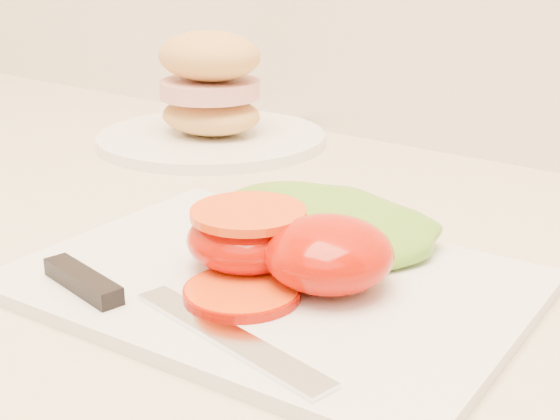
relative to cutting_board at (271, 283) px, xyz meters
The scene contains 8 objects.
cutting_board is the anchor object (origin of this frame).
tomato_half_dome 0.05m from the cutting_board, 13.72° to the left, with size 0.09×0.09×0.05m, color #C50D00.
tomato_half_cut 0.04m from the cutting_board, behind, with size 0.09×0.09×0.04m.
tomato_slice_0 0.04m from the cutting_board, 81.21° to the right, with size 0.07×0.07×0.01m, color orange.
lettuce_leaf_0 0.07m from the cutting_board, 105.37° to the left, with size 0.16×0.11×0.03m, color #7EAC2D.
lettuce_leaf_1 0.08m from the cutting_board, 73.50° to the left, with size 0.12×0.09×0.03m, color #7EAC2D.
knife 0.10m from the cutting_board, 113.06° to the right, with size 0.24×0.05×0.01m.
sandwich_plate 0.40m from the cutting_board, 138.28° to the left, with size 0.26×0.26×0.13m.
Camera 1 is at (-0.33, 1.22, 1.16)m, focal length 50.00 mm.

